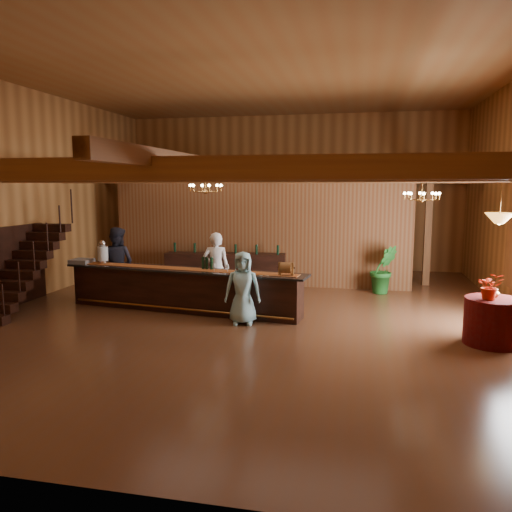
% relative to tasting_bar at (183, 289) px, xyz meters
% --- Properties ---
extents(floor, '(14.00, 14.00, 0.00)m').
position_rel_tasting_bar_xyz_m(floor, '(1.63, 0.02, -0.52)').
color(floor, brown).
rests_on(floor, ground).
extents(ceiling, '(14.00, 14.00, 0.00)m').
position_rel_tasting_bar_xyz_m(ceiling, '(1.63, 0.02, 4.98)').
color(ceiling, brown).
rests_on(ceiling, wall_back).
extents(wall_back, '(12.00, 0.10, 5.50)m').
position_rel_tasting_bar_xyz_m(wall_back, '(1.63, 7.02, 2.23)').
color(wall_back, '#A26933').
rests_on(wall_back, floor).
extents(wall_front, '(12.00, 0.10, 5.50)m').
position_rel_tasting_bar_xyz_m(wall_front, '(1.63, -6.98, 2.23)').
color(wall_front, '#A26933').
rests_on(wall_front, floor).
extents(wall_left, '(0.10, 14.00, 5.50)m').
position_rel_tasting_bar_xyz_m(wall_left, '(-4.37, 0.02, 2.23)').
color(wall_left, '#A26933').
rests_on(wall_left, floor).
extents(beam_grid, '(11.90, 13.90, 0.39)m').
position_rel_tasting_bar_xyz_m(beam_grid, '(1.63, 0.53, 2.72)').
color(beam_grid, '#985D2B').
rests_on(beam_grid, wall_left).
extents(support_posts, '(9.20, 10.20, 3.20)m').
position_rel_tasting_bar_xyz_m(support_posts, '(1.63, -0.48, 1.08)').
color(support_posts, '#985D2B').
rests_on(support_posts, floor).
extents(partition_wall, '(9.00, 0.18, 3.10)m').
position_rel_tasting_bar_xyz_m(partition_wall, '(1.13, 3.52, 1.03)').
color(partition_wall, brown).
rests_on(partition_wall, floor).
extents(staircase, '(1.00, 2.80, 2.00)m').
position_rel_tasting_bar_xyz_m(staircase, '(-3.82, -0.72, 0.48)').
color(staircase, black).
rests_on(staircase, floor).
extents(backroom_boxes, '(4.10, 0.60, 1.10)m').
position_rel_tasting_bar_xyz_m(backroom_boxes, '(1.34, 5.52, 0.01)').
color(backroom_boxes, black).
rests_on(backroom_boxes, floor).
extents(tasting_bar, '(6.18, 1.58, 1.03)m').
position_rel_tasting_bar_xyz_m(tasting_bar, '(0.00, 0.00, 0.00)').
color(tasting_bar, black).
rests_on(tasting_bar, floor).
extents(beverage_dispenser, '(0.26, 0.26, 0.60)m').
position_rel_tasting_bar_xyz_m(beverage_dispenser, '(-2.26, 0.36, 0.79)').
color(beverage_dispenser, silver).
rests_on(beverage_dispenser, tasting_bar).
extents(glass_rack_tray, '(0.50, 0.50, 0.10)m').
position_rel_tasting_bar_xyz_m(glass_rack_tray, '(-2.86, 0.34, 0.55)').
color(glass_rack_tray, gray).
rests_on(glass_rack_tray, tasting_bar).
extents(raffle_drum, '(0.34, 0.24, 0.30)m').
position_rel_tasting_bar_xyz_m(raffle_drum, '(2.56, -0.39, 0.68)').
color(raffle_drum, brown).
rests_on(raffle_drum, tasting_bar).
extents(bar_bottle_0, '(0.07, 0.07, 0.30)m').
position_rel_tasting_bar_xyz_m(bar_bottle_0, '(0.51, 0.05, 0.65)').
color(bar_bottle_0, black).
rests_on(bar_bottle_0, tasting_bar).
extents(bar_bottle_1, '(0.07, 0.07, 0.30)m').
position_rel_tasting_bar_xyz_m(bar_bottle_1, '(0.60, 0.04, 0.65)').
color(bar_bottle_1, black).
rests_on(bar_bottle_1, tasting_bar).
extents(bar_bottle_2, '(0.07, 0.07, 0.30)m').
position_rel_tasting_bar_xyz_m(bar_bottle_2, '(0.73, 0.02, 0.65)').
color(bar_bottle_2, black).
rests_on(bar_bottle_2, tasting_bar).
extents(backbar_shelf, '(3.61, 0.94, 1.00)m').
position_rel_tasting_bar_xyz_m(backbar_shelf, '(0.23, 3.03, -0.02)').
color(backbar_shelf, black).
rests_on(backbar_shelf, floor).
extents(round_table, '(1.03, 1.03, 0.89)m').
position_rel_tasting_bar_xyz_m(round_table, '(6.65, -1.24, -0.07)').
color(round_table, '#490302').
rests_on(round_table, floor).
extents(chandelier_left, '(0.80, 0.80, 0.41)m').
position_rel_tasting_bar_xyz_m(chandelier_left, '(0.50, 0.32, 2.43)').
color(chandelier_left, '#A77032').
rests_on(chandelier_left, beam_grid).
extents(chandelier_right, '(0.80, 0.80, 0.59)m').
position_rel_tasting_bar_xyz_m(chandelier_right, '(5.50, 0.95, 2.24)').
color(chandelier_right, '#A77032').
rests_on(chandelier_right, beam_grid).
extents(pendant_lamp, '(0.52, 0.52, 0.90)m').
position_rel_tasting_bar_xyz_m(pendant_lamp, '(6.65, -1.24, 1.88)').
color(pendant_lamp, '#A77032').
rests_on(pendant_lamp, beam_grid).
extents(bartender, '(0.73, 0.54, 1.85)m').
position_rel_tasting_bar_xyz_m(bartender, '(0.62, 0.74, 0.40)').
color(bartender, white).
rests_on(bartender, floor).
extents(staff_second, '(1.00, 0.82, 1.92)m').
position_rel_tasting_bar_xyz_m(staff_second, '(-2.12, 0.83, 0.44)').
color(staff_second, '#232330').
rests_on(staff_second, floor).
extents(guest, '(0.84, 0.61, 1.59)m').
position_rel_tasting_bar_xyz_m(guest, '(1.68, -0.84, 0.28)').
color(guest, '#8FC6CC').
rests_on(guest, floor).
extents(floor_plant, '(0.90, 0.80, 1.36)m').
position_rel_tasting_bar_xyz_m(floor_plant, '(4.80, 3.00, 0.16)').
color(floor_plant, '#1F631F').
rests_on(floor_plant, floor).
extents(table_flowers, '(0.48, 0.43, 0.51)m').
position_rel_tasting_bar_xyz_m(table_flowers, '(6.54, -1.36, 0.63)').
color(table_flowers, '#B72205').
rests_on(table_flowers, round_table).
extents(table_vase, '(0.17, 0.17, 0.29)m').
position_rel_tasting_bar_xyz_m(table_vase, '(6.68, -1.10, 0.52)').
color(table_vase, '#A77032').
rests_on(table_vase, round_table).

